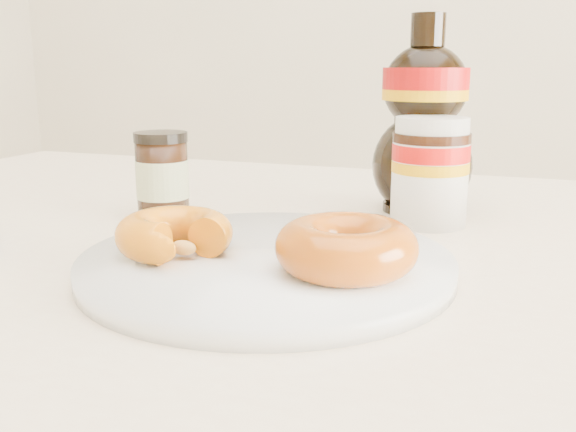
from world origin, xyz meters
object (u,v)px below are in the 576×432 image
(donut_whole, at_px, (346,247))
(nutella_jar, at_px, (430,167))
(donut_bitten, at_px, (175,234))
(plate, at_px, (267,263))
(dark_jar, at_px, (162,175))
(syrup_bottle, at_px, (424,115))
(dining_table, at_px, (329,334))

(donut_whole, distance_m, nutella_jar, 0.23)
(donut_bitten, xyz_separation_m, nutella_jar, (0.17, 0.23, 0.03))
(donut_bitten, bearing_deg, donut_whole, 1.33)
(plate, xyz_separation_m, dark_jar, (-0.18, 0.14, 0.04))
(syrup_bottle, bearing_deg, donut_bitten, -117.89)
(syrup_bottle, distance_m, dark_jar, 0.29)
(dining_table, xyz_separation_m, nutella_jar, (0.07, 0.12, 0.14))
(donut_whole, height_order, syrup_bottle, syrup_bottle)
(donut_bitten, bearing_deg, syrup_bottle, 62.52)
(donut_whole, bearing_deg, plate, 164.53)
(donut_whole, bearing_deg, syrup_bottle, 87.78)
(donut_bitten, distance_m, donut_whole, 0.14)
(dark_jar, bearing_deg, donut_whole, -33.21)
(donut_whole, height_order, nutella_jar, nutella_jar)
(plate, distance_m, syrup_bottle, 0.29)
(plate, bearing_deg, dining_table, 71.02)
(donut_bitten, relative_size, donut_whole, 0.89)
(nutella_jar, relative_size, dark_jar, 1.21)
(donut_whole, xyz_separation_m, nutella_jar, (0.03, 0.22, 0.03))
(donut_bitten, xyz_separation_m, donut_whole, (0.14, 0.00, 0.00))
(syrup_bottle, relative_size, dark_jar, 2.34)
(dining_table, bearing_deg, syrup_bottle, 73.79)
(donut_bitten, bearing_deg, dining_table, 47.34)
(plate, distance_m, donut_whole, 0.08)
(syrup_bottle, bearing_deg, dark_jar, -155.11)
(nutella_jar, bearing_deg, dark_jar, -167.60)
(dining_table, relative_size, syrup_bottle, 6.54)
(plate, bearing_deg, nutella_jar, 64.26)
(dining_table, xyz_separation_m, syrup_bottle, (0.05, 0.18, 0.19))
(plate, bearing_deg, dark_jar, 141.22)
(plate, height_order, donut_whole, donut_whole)
(donut_bitten, bearing_deg, nutella_jar, 53.70)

